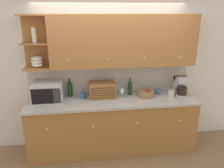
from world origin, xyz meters
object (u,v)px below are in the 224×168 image
Objects in this scene: microwave at (48,92)px; wine_glass at (122,91)px; second_wine_bottle at (70,88)px; storage_canister at (171,93)px; bread_box at (102,90)px; fruit_basket at (146,94)px; coffee_maker at (182,86)px; mug_blue_second at (158,91)px; wine_bottle at (130,87)px; mug at (83,96)px.

microwave is 2.68× the size of wine_glass.
second_wine_bottle reaches higher than microwave.
storage_canister is at bearing -1.70° from wine_glass.
bread_box reaches higher than fruit_basket.
second_wine_bottle is at bearing 174.02° from coffee_maker.
second_wine_bottle is 0.72× the size of bread_box.
second_wine_bottle is at bearing 172.10° from storage_canister.
bread_box is (0.90, 0.03, -0.02)m from microwave.
wine_glass is 0.68m from mug_blue_second.
second_wine_bottle reaches higher than storage_canister.
second_wine_bottle is 1.32m from fruit_basket.
bread_box reaches higher than mug_blue_second.
bread_box is at bearing 165.58° from wine_glass.
bread_box is 1.43× the size of wine_bottle.
bread_box is at bearing 174.70° from storage_canister.
mug_blue_second is 0.24m from storage_canister.
storage_canister is at bearing -7.90° from second_wine_bottle.
bread_box is at bearing -173.27° from wine_bottle.
mug is 0.67m from wine_glass.
wine_glass is 1.36× the size of storage_canister.
mug is 0.84m from wine_bottle.
microwave is at bearing -155.08° from second_wine_bottle.
mug_blue_second is at bearing 9.65° from wine_glass.
wine_bottle reaches higher than mug.
microwave is 2.29m from coffee_maker.
second_wine_bottle is at bearing 166.55° from bread_box.
microwave is at bearing 177.80° from storage_canister.
fruit_basket reaches higher than mug_blue_second.
mug is 0.32× the size of coffee_maker.
second_wine_bottle reaches higher than mug_blue_second.
microwave is 1.23m from wine_glass.
microwave reaches higher than bread_box.
coffee_maker is at bearing -14.26° from mug_blue_second.
wine_glass is (0.67, -0.08, 0.07)m from mug.
mug is 0.24× the size of bread_box.
second_wine_bottle is 1.77× the size of wine_glass.
fruit_basket is at bearing 3.48° from wine_glass.
wine_glass reaches higher than mug_blue_second.
mug is at bearing 173.14° from wine_glass.
coffee_maker reaches higher than second_wine_bottle.
wine_bottle is at bearing 3.68° from microwave.
microwave is 1.09× the size of bread_box.
microwave is at bearing 178.96° from coffee_maker.
wine_glass is at bearing -2.55° from microwave.
fruit_basket is (1.31, -0.19, -0.09)m from second_wine_bottle.
mug is at bearing -178.56° from mug_blue_second.
mug_blue_second is (0.67, 0.11, -0.07)m from wine_glass.
mug is (0.56, 0.03, -0.11)m from microwave.
storage_canister is at bearing -6.71° from fruit_basket.
second_wine_bottle is 1.55m from mug_blue_second.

